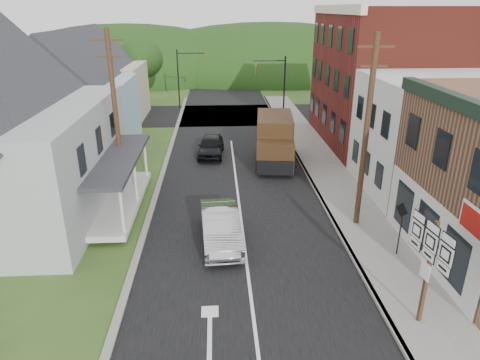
{
  "coord_description": "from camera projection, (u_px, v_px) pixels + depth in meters",
  "views": [
    {
      "loc": [
        -1.13,
        -14.79,
        9.92
      ],
      "look_at": [
        -0.06,
        4.26,
        2.2
      ],
      "focal_mm": 32.0,
      "sensor_mm": 36.0,
      "label": 1
    }
  ],
  "objects": [
    {
      "name": "cross_road",
      "position": [
        228.0,
        115.0,
        42.46
      ],
      "size": [
        60.0,
        9.0,
        0.02
      ],
      "primitive_type": "cube",
      "color": "black",
      "rests_on": "ground"
    },
    {
      "name": "warning_sign",
      "position": [
        401.0,
        222.0,
        17.65
      ],
      "size": [
        0.25,
        0.64,
        2.43
      ],
      "rotation": [
        0.0,
        0.0,
        0.35
      ],
      "color": "black",
      "rests_on": "sidewalk_right"
    },
    {
      "name": "silver_sedan",
      "position": [
        221.0,
        227.0,
        19.17
      ],
      "size": [
        1.98,
        4.82,
        1.55
      ],
      "primitive_type": "imported",
      "rotation": [
        0.0,
        0.0,
        0.07
      ],
      "color": "#B1B0B5",
      "rests_on": "ground"
    },
    {
      "name": "utility_pole_left",
      "position": [
        116.0,
        114.0,
        22.79
      ],
      "size": [
        1.6,
        0.26,
        9.0
      ],
      "color": "#472D19",
      "rests_on": "ground"
    },
    {
      "name": "route_sign_cluster",
      "position": [
        429.0,
        259.0,
        13.47
      ],
      "size": [
        0.35,
        2.13,
        3.74
      ],
      "rotation": [
        0.0,
        0.0,
        0.13
      ],
      "color": "#472D19",
      "rests_on": "sidewalk_right"
    },
    {
      "name": "traffic_signal_left",
      "position": [
        185.0,
        72.0,
        44.07
      ],
      "size": [
        2.87,
        0.2,
        6.0
      ],
      "color": "black",
      "rests_on": "ground"
    },
    {
      "name": "traffic_signal_right",
      "position": [
        277.0,
        82.0,
        38.04
      ],
      "size": [
        2.87,
        0.2,
        6.0
      ],
      "color": "black",
      "rests_on": "ground"
    },
    {
      "name": "dark_sedan",
      "position": [
        211.0,
        146.0,
        30.51
      ],
      "size": [
        2.01,
        4.35,
        1.44
      ],
      "primitive_type": "imported",
      "rotation": [
        0.0,
        0.0,
        -0.07
      ],
      "color": "black",
      "rests_on": "ground"
    },
    {
      "name": "house_cream",
      "position": [
        104.0,
        80.0,
        39.55
      ],
      "size": [
        7.14,
        8.16,
        7.28
      ],
      "color": "#BDAC92",
      "rests_on": "ground"
    },
    {
      "name": "storefront_white",
      "position": [
        440.0,
        136.0,
        23.78
      ],
      "size": [
        8.0,
        7.0,
        6.5
      ],
      "primitive_type": "cube",
      "color": "silver",
      "rests_on": "ground"
    },
    {
      "name": "utility_pole_right",
      "position": [
        366.0,
        133.0,
        19.26
      ],
      "size": [
        1.6,
        0.26,
        9.0
      ],
      "color": "#472D19",
      "rests_on": "ground"
    },
    {
      "name": "sidewalk_right",
      "position": [
        337.0,
        188.0,
        25.16
      ],
      "size": [
        2.8,
        55.0,
        0.15
      ],
      "primitive_type": "cube",
      "color": "slate",
      "rests_on": "ground"
    },
    {
      "name": "curb_right",
      "position": [
        315.0,
        188.0,
        25.09
      ],
      "size": [
        0.2,
        55.0,
        0.15
      ],
      "primitive_type": "cube",
      "color": "slate",
      "rests_on": "ground"
    },
    {
      "name": "tree_left_d",
      "position": [
        140.0,
        59.0,
        44.79
      ],
      "size": [
        4.8,
        4.8,
        6.94
      ],
      "color": "#382616",
      "rests_on": "ground"
    },
    {
      "name": "storefront_red",
      "position": [
        382.0,
        78.0,
        31.92
      ],
      "size": [
        8.0,
        12.0,
        10.0
      ],
      "primitive_type": "cube",
      "color": "maroon",
      "rests_on": "ground"
    },
    {
      "name": "ground",
      "position": [
        247.0,
        269.0,
        17.47
      ],
      "size": [
        120.0,
        120.0,
        0.0
      ],
      "primitive_type": "plane",
      "color": "#2D4719",
      "rests_on": "ground"
    },
    {
      "name": "road",
      "position": [
        236.0,
        178.0,
        26.73
      ],
      "size": [
        9.0,
        90.0,
        0.02
      ],
      "primitive_type": "cube",
      "color": "black",
      "rests_on": "ground"
    },
    {
      "name": "forested_ridge",
      "position": [
        223.0,
        74.0,
        68.38
      ],
      "size": [
        90.0,
        30.0,
        16.0
      ],
      "primitive_type": "ellipsoid",
      "color": "black",
      "rests_on": "ground"
    },
    {
      "name": "house_blue",
      "position": [
        81.0,
        99.0,
        31.25
      ],
      "size": [
        7.14,
        8.16,
        7.28
      ],
      "color": "#97BACE",
      "rests_on": "ground"
    },
    {
      "name": "curb_left",
      "position": [
        157.0,
        192.0,
        24.61
      ],
      "size": [
        0.3,
        55.0,
        0.12
      ],
      "primitive_type": "cube",
      "color": "slate",
      "rests_on": "ground"
    },
    {
      "name": "delivery_van",
      "position": [
        274.0,
        140.0,
        28.66
      ],
      "size": [
        2.92,
        5.98,
        3.23
      ],
      "rotation": [
        0.0,
        0.0,
        -0.11
      ],
      "color": "#301E0D",
      "rests_on": "ground"
    }
  ]
}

